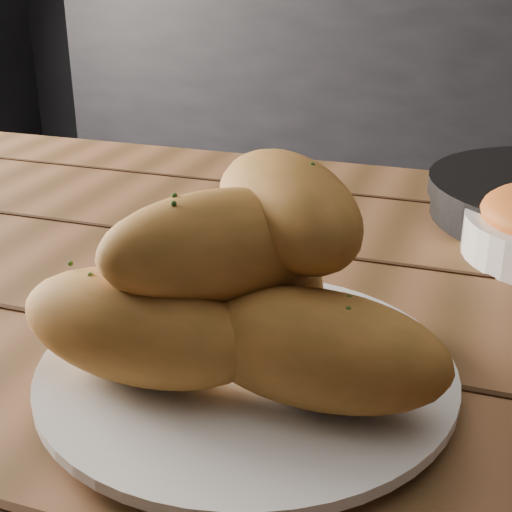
% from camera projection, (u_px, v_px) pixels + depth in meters
% --- Properties ---
extents(counter, '(2.80, 0.60, 0.90)m').
position_uv_depth(counter, '(443.00, 120.00, 2.67)').
color(counter, black).
rests_on(counter, ground).
extents(table, '(1.50, 0.88, 0.75)m').
position_uv_depth(table, '(316.00, 395.00, 0.66)').
color(table, brown).
rests_on(table, ground).
extents(plate, '(0.29, 0.29, 0.02)m').
position_uv_depth(plate, '(247.00, 372.00, 0.50)').
color(plate, white).
rests_on(plate, table).
extents(bread_rolls, '(0.29, 0.24, 0.14)m').
position_uv_depth(bread_rolls, '(245.00, 282.00, 0.47)').
color(bread_rolls, '#BF7835').
rests_on(bread_rolls, plate).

